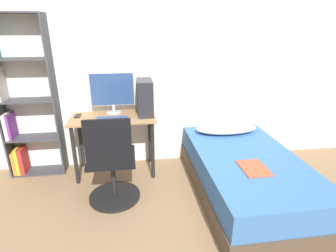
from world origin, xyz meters
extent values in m
plane|color=#846647|center=(0.00, 0.00, 0.00)|extent=(14.00, 14.00, 0.00)
cube|color=silver|center=(0.00, 1.40, 1.25)|extent=(8.00, 0.05, 2.50)
cube|color=#997047|center=(-0.49, 1.12, 0.72)|extent=(0.98, 0.51, 0.02)
cylinder|color=black|center=(-0.93, 0.92, 0.35)|extent=(0.04, 0.04, 0.71)
cylinder|color=black|center=(-0.05, 0.92, 0.35)|extent=(0.04, 0.04, 0.71)
cylinder|color=black|center=(-0.93, 1.32, 0.35)|extent=(0.04, 0.04, 0.71)
cylinder|color=black|center=(-0.05, 1.32, 0.35)|extent=(0.04, 0.04, 0.71)
cube|color=#38383D|center=(-1.13, 1.25, 0.93)|extent=(0.02, 0.24, 1.86)
cube|color=#38383D|center=(-1.44, 1.25, 0.01)|extent=(0.59, 0.24, 0.02)
cube|color=#38383D|center=(-1.44, 1.25, 0.47)|extent=(0.59, 0.24, 0.02)
cube|color=#38383D|center=(-1.44, 1.25, 0.93)|extent=(0.59, 0.24, 0.02)
cube|color=#38383D|center=(-1.44, 1.25, 1.39)|extent=(0.59, 0.24, 0.02)
cube|color=#38383D|center=(-1.44, 1.25, 1.85)|extent=(0.59, 0.24, 0.02)
cube|color=orange|center=(-1.71, 1.25, 0.16)|extent=(0.04, 0.20, 0.29)
cube|color=gold|center=(-1.67, 1.25, 0.18)|extent=(0.04, 0.20, 0.33)
cube|color=red|center=(-1.62, 1.25, 0.18)|extent=(0.04, 0.20, 0.32)
cube|color=beige|center=(-1.70, 1.25, 0.63)|extent=(0.04, 0.20, 0.30)
cube|color=#7A338E|center=(-1.67, 1.25, 0.63)|extent=(0.03, 0.20, 0.30)
cube|color=beige|center=(-1.69, 1.25, 1.12)|extent=(0.03, 0.20, 0.37)
cylinder|color=black|center=(-0.49, 0.57, 0.01)|extent=(0.54, 0.54, 0.03)
cylinder|color=black|center=(-0.49, 0.57, 0.24)|extent=(0.05, 0.05, 0.43)
cube|color=black|center=(-0.49, 0.57, 0.48)|extent=(0.47, 0.47, 0.04)
cube|color=black|center=(-0.49, 0.36, 0.73)|extent=(0.42, 0.04, 0.47)
cube|color=#4C3D2D|center=(0.91, 0.46, 0.10)|extent=(1.03, 1.83, 0.21)
cube|color=#38669E|center=(0.91, 0.46, 0.33)|extent=(1.00, 1.79, 0.25)
ellipsoid|color=#B2B7C6|center=(0.91, 1.11, 0.51)|extent=(0.78, 0.36, 0.11)
cube|color=#B24C2D|center=(0.85, 0.19, 0.46)|extent=(0.24, 0.32, 0.01)
cylinder|color=#B7B7BC|center=(-0.48, 1.27, 0.74)|extent=(0.18, 0.18, 0.01)
cylinder|color=#B7B7BC|center=(-0.48, 1.27, 0.79)|extent=(0.04, 0.04, 0.10)
cube|color=#B7B7BC|center=(-0.48, 1.28, 1.02)|extent=(0.53, 0.01, 0.40)
cube|color=navy|center=(-0.48, 1.27, 1.02)|extent=(0.50, 0.01, 0.37)
cube|color=#33477A|center=(-0.49, 1.02, 0.74)|extent=(0.35, 0.14, 0.02)
cube|color=#232328|center=(-0.10, 1.17, 0.94)|extent=(0.17, 0.37, 0.41)
cube|color=black|center=(-0.90, 1.20, 0.74)|extent=(0.07, 0.14, 0.01)
camera|label=1|loc=(-0.26, -1.84, 1.71)|focal=28.00mm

